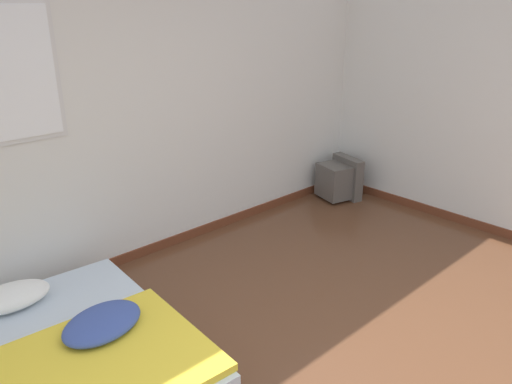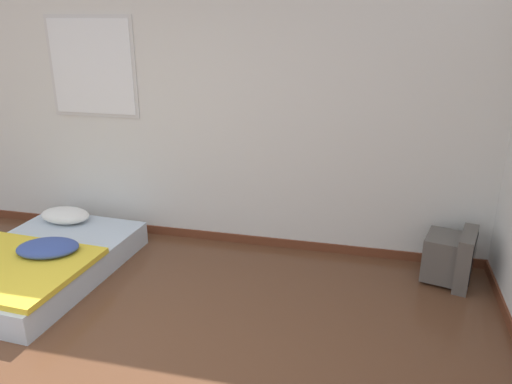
{
  "view_description": "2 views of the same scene",
  "coord_description": "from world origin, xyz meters",
  "views": [
    {
      "loc": [
        -1.93,
        -0.99,
        2.22
      ],
      "look_at": [
        0.7,
        1.84,
        0.73
      ],
      "focal_mm": 35.0,
      "sensor_mm": 36.0,
      "label": 1
    },
    {
      "loc": [
        1.84,
        -1.79,
        2.26
      ],
      "look_at": [
        0.92,
        2.0,
        0.84
      ],
      "focal_mm": 35.0,
      "sensor_mm": 36.0,
      "label": 2
    }
  ],
  "objects": [
    {
      "name": "crt_tv",
      "position": [
        2.58,
        2.41,
        0.23
      ],
      "size": [
        0.49,
        0.5,
        0.49
      ],
      "color": "#56514C",
      "rests_on": "ground_plane"
    },
    {
      "name": "mattress_bed",
      "position": [
        -0.99,
        1.64,
        0.15
      ],
      "size": [
        1.3,
        1.85,
        0.37
      ],
      "color": "silver",
      "rests_on": "ground_plane"
    },
    {
      "name": "wall_back",
      "position": [
        -0.01,
        2.76,
        1.29
      ],
      "size": [
        8.33,
        0.08,
        2.6
      ],
      "color": "silver",
      "rests_on": "ground_plane"
    }
  ]
}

